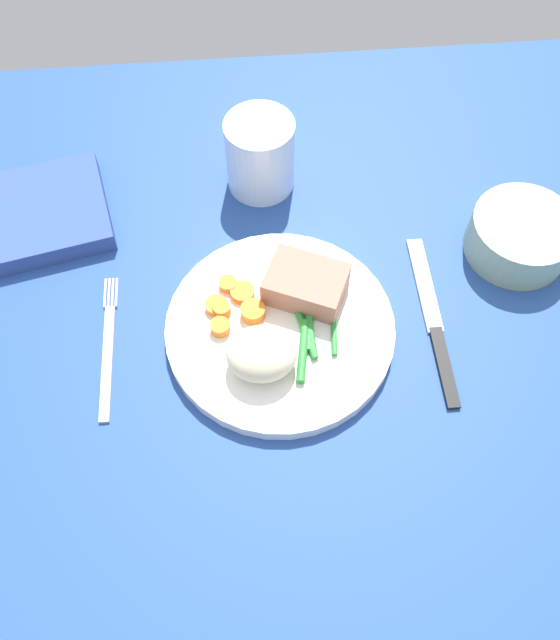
{
  "coord_description": "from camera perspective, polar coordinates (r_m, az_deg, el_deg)",
  "views": [
    {
      "loc": [
        -5.83,
        -31.64,
        60.71
      ],
      "look_at": [
        -3.0,
        1.12,
        4.6
      ],
      "focal_mm": 36.37,
      "sensor_mm": 36.0,
      "label": 1
    }
  ],
  "objects": [
    {
      "name": "dining_table",
      "position": [
        0.68,
        2.61,
        -2.17
      ],
      "size": [
        120.0,
        90.0,
        2.0
      ],
      "color": "#234793",
      "rests_on": "ground"
    },
    {
      "name": "dinner_plate",
      "position": [
        0.67,
        0.0,
        -0.78
      ],
      "size": [
        23.47,
        23.47,
        1.6
      ],
      "primitive_type": "cylinder",
      "color": "white",
      "rests_on": "dining_table"
    },
    {
      "name": "meat_portion",
      "position": [
        0.67,
        2.44,
        3.21
      ],
      "size": [
        9.62,
        8.57,
        3.25
      ],
      "primitive_type": "cube",
      "rotation": [
        0.0,
        0.0,
        -0.42
      ],
      "color": "#A86B56",
      "rests_on": "dinner_plate"
    },
    {
      "name": "mashed_potatoes",
      "position": [
        0.62,
        -1.61,
        -2.98
      ],
      "size": [
        6.89,
        5.95,
        4.24
      ],
      "primitive_type": "ellipsoid",
      "color": "beige",
      "rests_on": "dinner_plate"
    },
    {
      "name": "carrot_slices",
      "position": [
        0.67,
        -4.1,
        1.23
      ],
      "size": [
        6.11,
        7.16,
        1.27
      ],
      "color": "orange",
      "rests_on": "dinner_plate"
    },
    {
      "name": "green_beans",
      "position": [
        0.65,
        2.67,
        -1.4
      ],
      "size": [
        5.03,
        9.45,
        0.89
      ],
      "color": "#2D8C38",
      "rests_on": "dinner_plate"
    },
    {
      "name": "fork",
      "position": [
        0.69,
        -14.88,
        -2.3
      ],
      "size": [
        1.44,
        16.6,
        0.4
      ],
      "rotation": [
        0.0,
        0.0,
        -0.05
      ],
      "color": "silver",
      "rests_on": "dining_table"
    },
    {
      "name": "knife",
      "position": [
        0.7,
        13.36,
        -0.22
      ],
      "size": [
        1.7,
        20.5,
        0.64
      ],
      "rotation": [
        0.0,
        0.0,
        0.01
      ],
      "color": "black",
      "rests_on": "dining_table"
    },
    {
      "name": "water_glass",
      "position": [
        0.77,
        -1.75,
        13.97
      ],
      "size": [
        7.94,
        7.94,
        9.01
      ],
      "color": "silver",
      "rests_on": "dining_table"
    },
    {
      "name": "salad_bowl",
      "position": [
        0.76,
        20.43,
        7.07
      ],
      "size": [
        11.29,
        11.29,
        4.75
      ],
      "color": "#99B28C",
      "rests_on": "dining_table"
    },
    {
      "name": "napkin",
      "position": [
        0.8,
        -19.9,
        8.9
      ],
      "size": [
        16.25,
        16.05,
        2.34
      ],
      "primitive_type": "cube",
      "rotation": [
        0.0,
        0.0,
        0.22
      ],
      "color": "#334C8C",
      "rests_on": "dining_table"
    }
  ]
}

